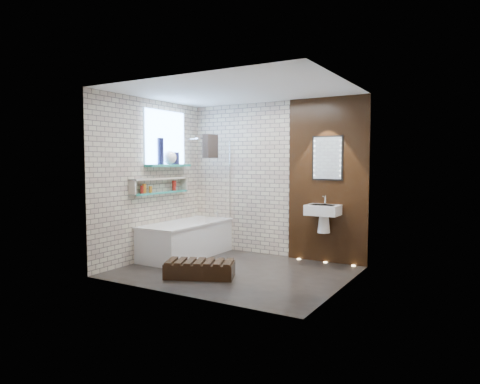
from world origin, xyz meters
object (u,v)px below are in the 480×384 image
Objects in this scene: bath_screen at (218,180)px; led_mirror at (327,158)px; walnut_step at (200,270)px; bathtub at (186,239)px; washbasin at (323,214)px.

bath_screen is 2.00× the size of led_mirror.
led_mirror is 0.75× the size of walnut_step.
walnut_step is (0.98, -0.98, -0.19)m from bathtub.
led_mirror is at bearing 90.00° from washbasin.
bath_screen is at bearing 113.84° from walnut_step.
washbasin reaches higher than walnut_step.
bathtub is at bearing 135.01° from walnut_step.
bath_screen is at bearing -174.22° from washbasin.
washbasin is 0.62× the size of walnut_step.
led_mirror is (0.00, 0.16, 0.86)m from washbasin.
bathtub is at bearing -128.90° from bath_screen.
bathtub is 1.24× the size of bath_screen.
bath_screen is (0.35, 0.44, 0.99)m from bathtub.
led_mirror is at bearing 19.78° from bathtub.
bath_screen is 1.89m from washbasin.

